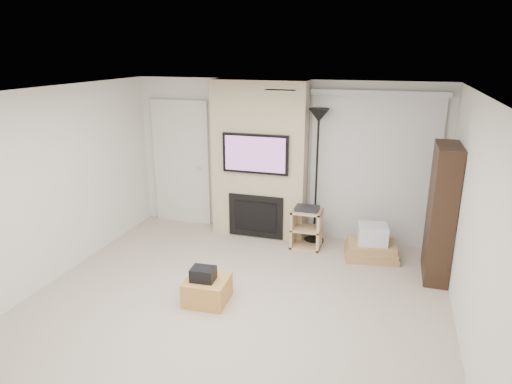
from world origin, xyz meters
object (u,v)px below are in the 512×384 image
(ottoman, at_px, (207,290))
(box_stack, at_px, (372,245))
(bookshelf, at_px, (441,213))
(av_stand, at_px, (307,226))
(floor_lamp, at_px, (318,139))

(ottoman, bearing_deg, box_stack, 45.25)
(box_stack, height_order, bookshelf, bookshelf)
(box_stack, bearing_deg, bookshelf, -21.23)
(av_stand, distance_m, bookshelf, 1.97)
(ottoman, distance_m, av_stand, 2.12)
(bookshelf, bearing_deg, box_stack, 158.77)
(ottoman, xyz_separation_m, av_stand, (0.84, 1.94, 0.20))
(av_stand, bearing_deg, floor_lamp, 71.40)
(av_stand, bearing_deg, ottoman, -113.34)
(ottoman, xyz_separation_m, bookshelf, (2.68, 1.52, 0.75))
(av_stand, bearing_deg, box_stack, -5.58)
(bookshelf, bearing_deg, floor_lamp, 159.10)
(box_stack, distance_m, bookshelf, 1.15)
(av_stand, xyz_separation_m, bookshelf, (1.84, -0.43, 0.55))
(ottoman, xyz_separation_m, box_stack, (1.83, 1.84, 0.04))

